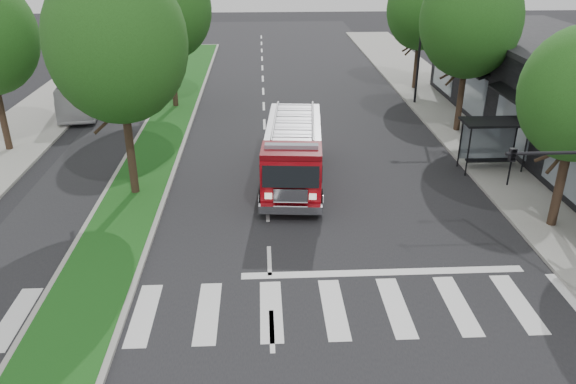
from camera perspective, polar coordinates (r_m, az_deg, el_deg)
name	(u,v)px	position (r m, az deg, el deg)	size (l,w,h in m)	color
ground	(269,261)	(20.69, -1.91, -6.97)	(140.00, 140.00, 0.00)	black
sidewalk_right	(498,154)	(32.23, 20.58, 3.61)	(5.00, 80.00, 0.15)	gray
median	(172,115)	(37.64, -11.70, 7.66)	(3.00, 50.00, 0.15)	gray
bus_shelter	(493,131)	(29.49, 20.13, 5.84)	(3.20, 1.60, 2.61)	black
tree_right_mid	(471,20)	(33.95, 18.07, 16.26)	(5.60, 5.60, 9.72)	black
tree_right_far	(422,10)	(43.48, 13.42, 17.57)	(5.00, 5.00, 8.73)	black
tree_median_near	(117,43)	(24.62, -16.99, 14.27)	(5.80, 5.80, 10.16)	black
tree_median_far	(168,9)	(38.27, -12.14, 17.75)	(5.60, 5.60, 9.72)	black
streetlight_right_far	(418,39)	(39.54, 13.10, 14.93)	(2.11, 0.20, 8.00)	black
fire_engine	(293,153)	(26.52, 0.54, 3.97)	(3.32, 8.85, 3.00)	#63050A
city_bus	(85,89)	(40.80, -19.88, 9.82)	(2.18, 9.34, 2.60)	#B1B1B6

